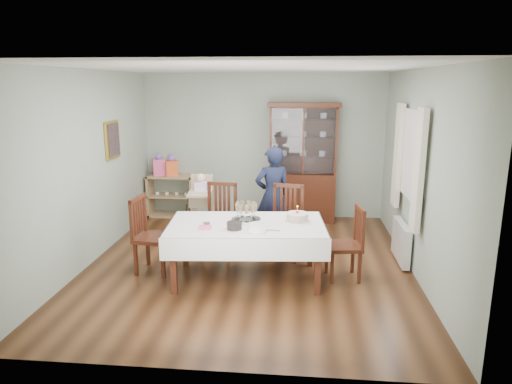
# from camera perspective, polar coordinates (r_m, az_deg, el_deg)

# --- Properties ---
(floor) EXTENTS (5.00, 5.00, 0.00)m
(floor) POSITION_cam_1_polar(r_m,az_deg,el_deg) (6.57, -0.90, -8.98)
(floor) COLOR #593319
(floor) RESTS_ON ground
(room_shell) EXTENTS (5.00, 5.00, 5.00)m
(room_shell) POSITION_cam_1_polar(r_m,az_deg,el_deg) (6.65, -0.45, 6.51)
(room_shell) COLOR #9EAA99
(room_shell) RESTS_ON floor
(dining_table) EXTENTS (2.09, 1.31, 0.76)m
(dining_table) POSITION_cam_1_polar(r_m,az_deg,el_deg) (5.96, -1.18, -7.41)
(dining_table) COLOR #471C11
(dining_table) RESTS_ON floor
(china_cabinet) EXTENTS (1.30, 0.48, 2.18)m
(china_cabinet) POSITION_cam_1_polar(r_m,az_deg,el_deg) (8.41, 5.87, 3.89)
(china_cabinet) COLOR #471C11
(china_cabinet) RESTS_ON floor
(sideboard) EXTENTS (0.90, 0.38, 0.80)m
(sideboard) POSITION_cam_1_polar(r_m,az_deg,el_deg) (8.92, -10.52, -0.46)
(sideboard) COLOR tan
(sideboard) RESTS_ON floor
(picture_frame) EXTENTS (0.04, 0.48, 0.58)m
(picture_frame) POSITION_cam_1_polar(r_m,az_deg,el_deg) (7.48, -17.51, 6.24)
(picture_frame) COLOR gold
(picture_frame) RESTS_ON room_shell
(window) EXTENTS (0.04, 1.02, 1.22)m
(window) POSITION_cam_1_polar(r_m,az_deg,el_deg) (6.59, 18.96, 4.37)
(window) COLOR white
(window) RESTS_ON room_shell
(curtain_left) EXTENTS (0.07, 0.30, 1.55)m
(curtain_left) POSITION_cam_1_polar(r_m,az_deg,el_deg) (6.00, 19.67, 2.51)
(curtain_left) COLOR silver
(curtain_left) RESTS_ON room_shell
(curtain_right) EXTENTS (0.07, 0.30, 1.55)m
(curtain_right) POSITION_cam_1_polar(r_m,az_deg,el_deg) (7.19, 17.32, 4.38)
(curtain_right) COLOR silver
(curtain_right) RESTS_ON room_shell
(radiator) EXTENTS (0.10, 0.80, 0.55)m
(radiator) POSITION_cam_1_polar(r_m,az_deg,el_deg) (6.87, 17.68, -5.95)
(radiator) COLOR white
(radiator) RESTS_ON floor
(chair_far_left) EXTENTS (0.52, 0.52, 1.06)m
(chair_far_left) POSITION_cam_1_polar(r_m,az_deg,el_deg) (6.88, -4.61, -5.19)
(chair_far_left) COLOR #471C11
(chair_far_left) RESTS_ON floor
(chair_far_right) EXTENTS (0.55, 0.55, 1.06)m
(chair_far_right) POSITION_cam_1_polar(r_m,az_deg,el_deg) (6.74, 3.67, -5.57)
(chair_far_right) COLOR #471C11
(chair_far_right) RESTS_ON floor
(chair_end_left) EXTENTS (0.51, 0.51, 1.04)m
(chair_end_left) POSITION_cam_1_polar(r_m,az_deg,el_deg) (6.39, -12.71, -7.03)
(chair_end_left) COLOR #471C11
(chair_end_left) RESTS_ON floor
(chair_end_right) EXTENTS (0.49, 0.49, 0.97)m
(chair_end_right) POSITION_cam_1_polar(r_m,az_deg,el_deg) (6.13, 10.98, -8.04)
(chair_end_right) COLOR #471C11
(chair_end_right) RESTS_ON floor
(woman) EXTENTS (0.66, 0.54, 1.57)m
(woman) POSITION_cam_1_polar(r_m,az_deg,el_deg) (7.18, 2.10, -0.47)
(woman) COLOR black
(woman) RESTS_ON floor
(high_chair) EXTENTS (0.52, 0.52, 1.10)m
(high_chair) POSITION_cam_1_polar(r_m,az_deg,el_deg) (7.50, -6.80, -2.75)
(high_chair) COLOR black
(high_chair) RESTS_ON floor
(champagne_tray) EXTENTS (0.39, 0.39, 0.23)m
(champagne_tray) POSITION_cam_1_polar(r_m,az_deg,el_deg) (5.95, -1.26, -2.86)
(champagne_tray) COLOR silver
(champagne_tray) RESTS_ON dining_table
(birthday_cake) EXTENTS (0.32, 0.32, 0.22)m
(birthday_cake) POSITION_cam_1_polar(r_m,az_deg,el_deg) (5.91, 5.18, -3.21)
(birthday_cake) COLOR white
(birthday_cake) RESTS_ON dining_table
(plate_stack_dark) EXTENTS (0.23, 0.23, 0.09)m
(plate_stack_dark) POSITION_cam_1_polar(r_m,az_deg,el_deg) (5.61, -2.72, -4.22)
(plate_stack_dark) COLOR black
(plate_stack_dark) RESTS_ON dining_table
(plate_stack_white) EXTENTS (0.29, 0.29, 0.10)m
(plate_stack_white) POSITION_cam_1_polar(r_m,az_deg,el_deg) (5.51, 0.11, -4.50)
(plate_stack_white) COLOR white
(plate_stack_white) RESTS_ON dining_table
(napkin_stack) EXTENTS (0.17, 0.17, 0.02)m
(napkin_stack) POSITION_cam_1_polar(r_m,az_deg,el_deg) (5.68, -6.42, -4.44)
(napkin_stack) COLOR #EE5790
(napkin_stack) RESTS_ON dining_table
(cutlery) EXTENTS (0.13, 0.17, 0.01)m
(cutlery) POSITION_cam_1_polar(r_m,az_deg,el_deg) (5.85, -6.53, -3.95)
(cutlery) COLOR silver
(cutlery) RESTS_ON dining_table
(cake_knife) EXTENTS (0.29, 0.05, 0.01)m
(cake_knife) POSITION_cam_1_polar(r_m,az_deg,el_deg) (5.57, 1.50, -4.79)
(cake_knife) COLOR silver
(cake_knife) RESTS_ON dining_table
(gift_bag_pink) EXTENTS (0.27, 0.22, 0.42)m
(gift_bag_pink) POSITION_cam_1_polar(r_m,az_deg,el_deg) (8.84, -12.02, 3.24)
(gift_bag_pink) COLOR #EE5790
(gift_bag_pink) RESTS_ON sideboard
(gift_bag_orange) EXTENTS (0.26, 0.21, 0.40)m
(gift_bag_orange) POSITION_cam_1_polar(r_m,az_deg,el_deg) (8.77, -10.47, 3.18)
(gift_bag_orange) COLOR orange
(gift_bag_orange) RESTS_ON sideboard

